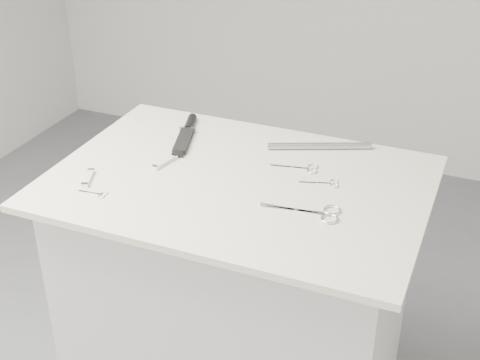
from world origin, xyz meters
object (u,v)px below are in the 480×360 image
at_px(plinth, 238,315).
at_px(sheathed_knife, 186,133).
at_px(embroidery_scissors_b, 326,183).
at_px(tiny_scissors, 96,194).
at_px(metal_rail, 319,146).
at_px(large_shears, 318,213).
at_px(pocket_knife_b, 165,162).
at_px(embroidery_scissors_a, 304,168).
at_px(pocket_knife_a, 88,178).

relative_size(plinth, sheathed_knife, 3.61).
xyz_separation_m(embroidery_scissors_b, sheathed_knife, (-0.47, 0.12, 0.01)).
xyz_separation_m(tiny_scissors, metal_rail, (0.45, 0.47, 0.01)).
bearing_deg(large_shears, plinth, 154.26).
height_order(tiny_scissors, sheathed_knife, sheathed_knife).
xyz_separation_m(embroidery_scissors_b, pocket_knife_b, (-0.45, -0.06, 0.00)).
height_order(large_shears, metal_rail, metal_rail).
distance_m(embroidery_scissors_b, pocket_knife_b, 0.45).
relative_size(embroidery_scissors_a, pocket_knife_b, 1.41).
bearing_deg(tiny_scissors, plinth, 29.60).
distance_m(large_shears, pocket_knife_b, 0.48).
xyz_separation_m(large_shears, embroidery_scissors_b, (-0.02, 0.15, -0.00)).
distance_m(tiny_scissors, metal_rail, 0.65).
bearing_deg(metal_rail, large_shears, -73.79).
relative_size(sheathed_knife, metal_rail, 0.83).
height_order(tiny_scissors, metal_rail, metal_rail).
relative_size(embroidery_scissors_b, tiny_scissors, 1.31).
bearing_deg(pocket_knife_b, plinth, -78.56).
distance_m(sheathed_knife, pocket_knife_b, 0.19).
xyz_separation_m(large_shears, tiny_scissors, (-0.55, -0.13, -0.00)).
bearing_deg(large_shears, embroidery_scissors_b, 91.77).
bearing_deg(pocket_knife_a, metal_rail, -72.58).
xyz_separation_m(embroidery_scissors_b, tiny_scissors, (-0.53, -0.28, -0.00)).
bearing_deg(pocket_knife_a, embroidery_scissors_b, -90.53).
relative_size(tiny_scissors, metal_rail, 0.27).
height_order(plinth, pocket_knife_b, pocket_knife_b).
distance_m(tiny_scissors, pocket_knife_a, 0.08).
bearing_deg(plinth, metal_rail, 60.03).
xyz_separation_m(tiny_scissors, sheathed_knife, (0.06, 0.40, 0.01)).
distance_m(large_shears, embroidery_scissors_a, 0.23).
distance_m(plinth, embroidery_scissors_a, 0.51).
relative_size(embroidery_scissors_b, pocket_knife_b, 1.12).
height_order(embroidery_scissors_b, metal_rail, metal_rail).
bearing_deg(tiny_scissors, embroidery_scissors_b, 22.81).
distance_m(plinth, sheathed_knife, 0.57).
xyz_separation_m(large_shears, pocket_knife_a, (-0.62, -0.07, 0.00)).
bearing_deg(pocket_knife_b, embroidery_scissors_a, -59.27).
bearing_deg(embroidery_scissors_a, pocket_knife_b, -173.13).
distance_m(embroidery_scissors_a, embroidery_scissors_b, 0.10).
height_order(embroidery_scissors_b, sheathed_knife, sheathed_knife).
bearing_deg(tiny_scissors, pocket_knife_b, 63.91).
bearing_deg(sheathed_knife, embroidery_scissors_a, -116.38).
xyz_separation_m(large_shears, sheathed_knife, (-0.50, 0.27, 0.01)).
xyz_separation_m(pocket_knife_b, metal_rail, (0.37, 0.25, 0.00)).
bearing_deg(embroidery_scissors_b, metal_rail, 93.90).
xyz_separation_m(plinth, pocket_knife_b, (-0.22, 0.00, 0.48)).
distance_m(pocket_knife_b, metal_rail, 0.45).
bearing_deg(embroidery_scissors_b, pocket_knife_b, 170.32).
bearing_deg(pocket_knife_b, embroidery_scissors_b, -69.37).
relative_size(embroidery_scissors_a, pocket_knife_a, 1.48).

